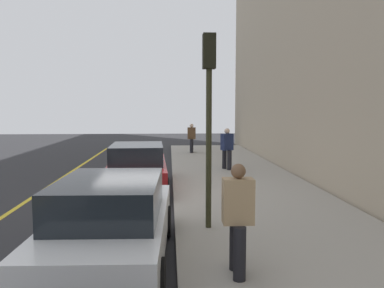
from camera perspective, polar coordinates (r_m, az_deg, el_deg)
name	(u,v)px	position (r m, az deg, el deg)	size (l,w,h in m)	color
ground_plane	(140,196)	(11.87, -7.68, -7.62)	(56.00, 56.00, 0.00)	#28282B
sidewalk	(248,192)	(12.07, 8.26, -7.05)	(28.00, 4.60, 0.15)	#A39E93
lane_stripe_centre	(33,197)	(12.52, -22.57, -7.28)	(28.00, 0.14, 0.01)	gold
parked_car_white	(112,222)	(6.72, -11.83, -11.21)	(4.51, 2.01, 1.51)	black
parked_car_red	(137,167)	(12.48, -8.10, -3.44)	(4.44, 2.03, 1.51)	black
pedestrian_tan_coat	(238,216)	(5.86, 6.82, -10.60)	(0.56, 0.46, 1.70)	black
pedestrian_navy_coat	(227,147)	(15.72, 5.21, -0.52)	(0.52, 0.53, 1.68)	black
pedestrian_brown_coat	(192,137)	(21.50, -0.06, 1.01)	(0.53, 0.47, 1.62)	black
traffic_light_pole	(209,97)	(7.93, 2.52, 6.95)	(0.35, 0.26, 4.01)	#2D2D19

